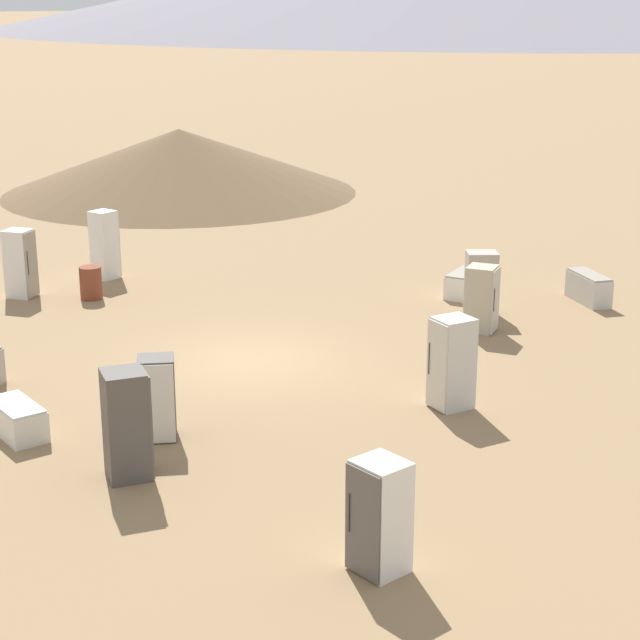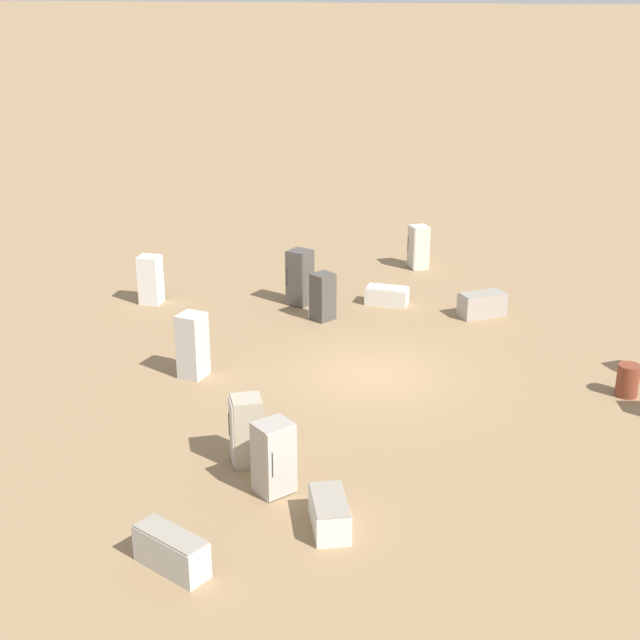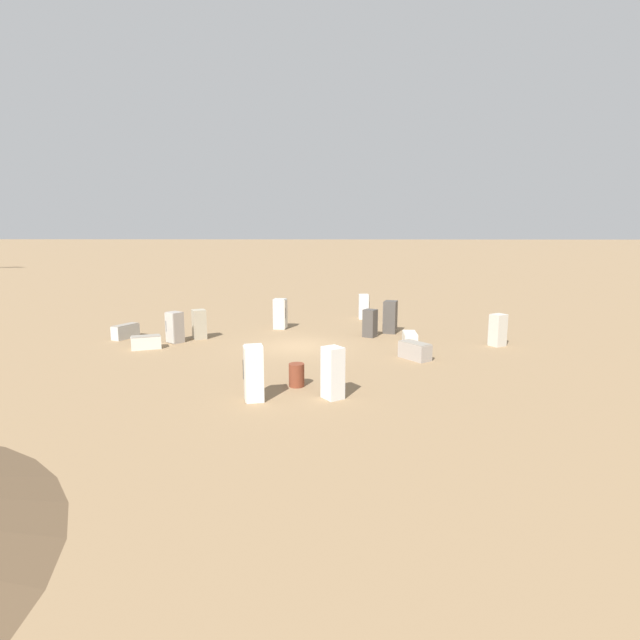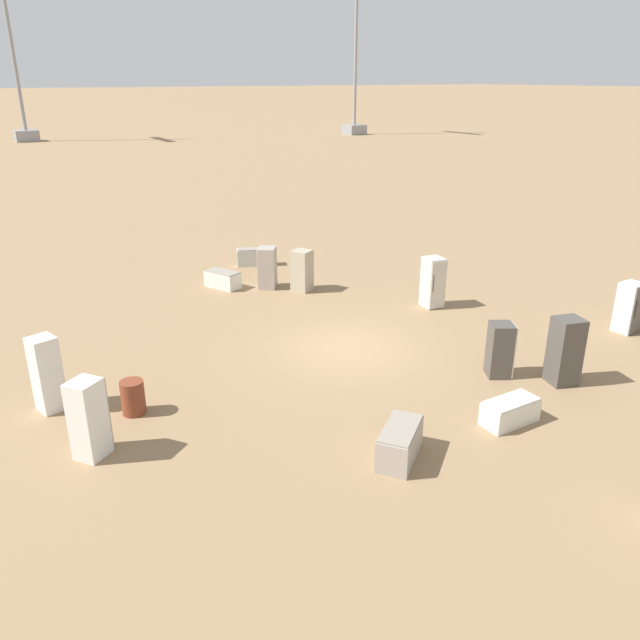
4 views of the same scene
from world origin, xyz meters
The scene contains 14 objects.
ground_plane centered at (0.00, 0.00, 0.00)m, with size 1000.00×1000.00×0.00m, color #937551.
dirt_mound centered at (9.47, 19.11, 1.29)m, with size 14.33×14.33×2.57m.
discarded_fridge_0 centered at (-4.92, -3.74, 0.93)m, with size 0.89×0.87×1.87m.
discarded_fridge_1 centered at (-3.72, -2.59, 0.77)m, with size 0.87×0.88×1.54m.
discarded_fridge_2 centered at (0.76, 8.41, 0.97)m, with size 0.78×0.73×1.94m.
discarded_fridge_4 centered at (1.55, -4.72, 0.91)m, with size 0.82×0.74×1.82m.
discarded_fridge_5 centered at (7.54, 0.89, 0.33)m, with size 1.56×1.20×0.66m.
discarded_fridge_6 centered at (5.58, -1.61, 0.80)m, with size 0.91×0.93×1.60m.
discarded_fridge_7 centered at (9.66, -1.53, 0.38)m, with size 1.09×1.63×0.77m.
discarded_fridge_8 centered at (-1.91, 7.98, 0.91)m, with size 0.87×0.90×1.82m.
discarded_fridge_9 centered at (-3.59, -8.58, 0.83)m, with size 0.71×0.73×1.65m.
discarded_fridge_10 centered at (6.58, -0.61, 0.81)m, with size 1.00×0.98×1.62m.
discarded_fridge_11 centered at (-5.70, -0.90, 0.30)m, with size 0.67×1.41×0.61m.
rusty_barrel centered at (-0.54, 6.69, 0.44)m, with size 0.58×0.58×0.87m.
Camera 1 is at (-12.34, -18.64, 7.72)m, focal length 60.00 mm.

